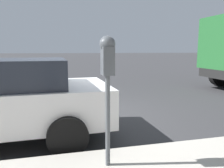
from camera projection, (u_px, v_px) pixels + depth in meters
ground_plane at (76, 117)px, 5.35m from camera, size 220.00×220.00×0.00m
parking_meter at (108, 68)px, 2.64m from camera, size 0.21×0.19×1.64m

